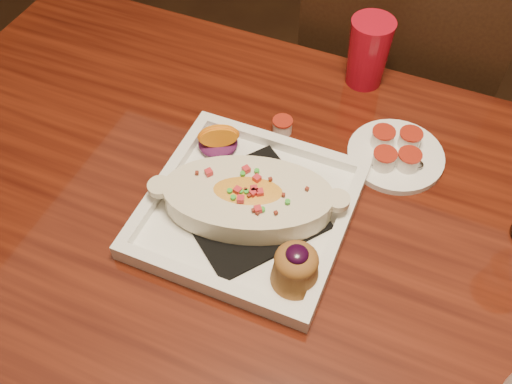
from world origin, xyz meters
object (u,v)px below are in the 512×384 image
at_px(table, 303,290).
at_px(chair_far, 390,103).
at_px(plate, 251,207).
at_px(saucer, 395,154).
at_px(red_tumbler, 368,52).

relative_size(table, chair_far, 1.61).
height_order(chair_far, plate, chair_far).
xyz_separation_m(table, saucer, (0.06, 0.23, 0.11)).
height_order(table, chair_far, chair_far).
bearing_deg(saucer, red_tumbler, 121.40).
distance_m(chair_far, red_tumbler, 0.39).
xyz_separation_m(table, chair_far, (-0.00, 0.63, -0.15)).
distance_m(chair_far, plate, 0.66).
distance_m(table, plate, 0.17).
bearing_deg(chair_far, plate, 80.20).
relative_size(table, plate, 5.03).
bearing_deg(chair_far, table, 90.00).
bearing_deg(saucer, plate, -129.83).
distance_m(plate, saucer, 0.26).
height_order(plate, red_tumbler, red_tumbler).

